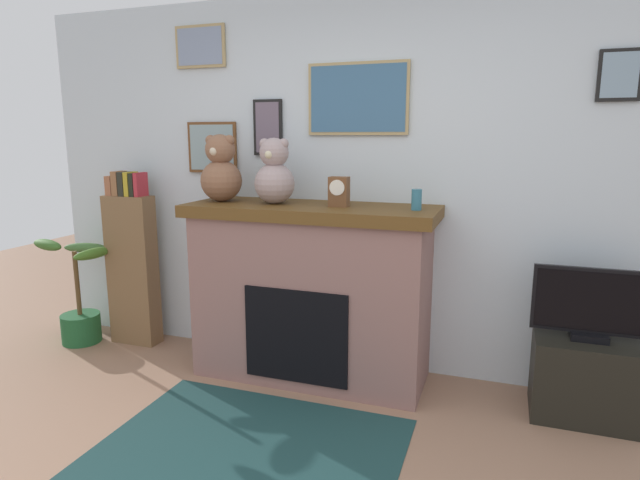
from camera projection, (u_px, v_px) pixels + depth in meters
The scene contains 11 objects.
back_wall at pixel (368, 185), 3.70m from camera, with size 5.20×0.15×2.60m.
fireplace at pixel (311, 291), 3.60m from camera, with size 1.67×0.65×1.20m.
bookshelf at pixel (132, 264), 4.18m from camera, with size 0.39×0.16×1.38m.
potted_plant at pixel (80, 305), 4.24m from camera, with size 0.53×0.55×0.88m.
tv_stand at pixel (584, 378), 3.11m from camera, with size 0.58×0.40×0.48m, color black.
television at pixel (592, 305), 3.02m from camera, with size 0.65×0.14×0.43m.
area_rug at pixel (249, 449), 2.82m from camera, with size 1.60×1.17×0.01m, color #1C3D3E.
candle_jar at pixel (417, 200), 3.23m from camera, with size 0.06×0.06×0.13m, color teal.
mantel_clock at pixel (339, 192), 3.39m from camera, with size 0.12×0.09×0.19m.
teddy_bear_brown at pixel (221, 171), 3.64m from camera, with size 0.29×0.29×0.46m.
teddy_bear_tan at pixel (274, 174), 3.52m from camera, with size 0.27×0.27×0.44m.
Camera 1 is at (0.90, -1.61, 1.64)m, focal length 29.64 mm.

